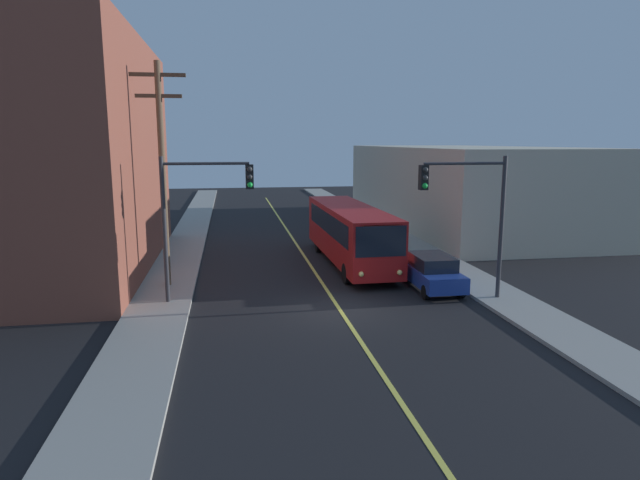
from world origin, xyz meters
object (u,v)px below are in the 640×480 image
(traffic_signal_left_corner, at_px, (202,202))
(traffic_signal_right_corner, at_px, (468,201))
(utility_pole_near, at_px, (162,165))
(parked_car_blue, at_px, (432,272))
(parked_car_silver, at_px, (367,230))
(city_bus, at_px, (350,232))
(parked_car_green, at_px, (382,241))

(traffic_signal_left_corner, bearing_deg, traffic_signal_right_corner, -8.62)
(utility_pole_near, bearing_deg, parked_car_blue, -10.90)
(parked_car_silver, bearing_deg, city_bus, -112.42)
(city_bus, height_order, parked_car_blue, city_bus)
(parked_car_green, relative_size, traffic_signal_left_corner, 0.74)
(city_bus, relative_size, utility_pole_near, 1.21)
(traffic_signal_left_corner, relative_size, traffic_signal_right_corner, 1.00)
(traffic_signal_left_corner, bearing_deg, utility_pole_near, 123.13)
(parked_car_silver, xyz_separation_m, utility_pole_near, (-11.99, -9.75, 4.83))
(parked_car_blue, bearing_deg, city_bus, 113.57)
(parked_car_blue, bearing_deg, utility_pole_near, 169.10)
(traffic_signal_right_corner, bearing_deg, city_bus, 111.90)
(parked_car_blue, distance_m, utility_pole_near, 13.13)
(parked_car_silver, relative_size, traffic_signal_right_corner, 0.74)
(parked_car_blue, bearing_deg, traffic_signal_left_corner, -177.30)
(utility_pole_near, bearing_deg, traffic_signal_right_corner, -19.31)
(parked_car_blue, bearing_deg, traffic_signal_right_corner, -72.95)
(parked_car_green, distance_m, traffic_signal_left_corner, 13.61)
(city_bus, height_order, traffic_signal_left_corner, traffic_signal_left_corner)
(city_bus, distance_m, parked_car_green, 3.39)
(parked_car_silver, height_order, traffic_signal_right_corner, traffic_signal_right_corner)
(city_bus, height_order, parked_car_silver, city_bus)
(city_bus, height_order, utility_pole_near, utility_pole_near)
(parked_car_green, bearing_deg, city_bus, -139.38)
(city_bus, relative_size, parked_car_blue, 2.76)
(parked_car_blue, relative_size, traffic_signal_right_corner, 0.74)
(parked_car_blue, distance_m, parked_car_silver, 12.06)
(parked_car_silver, relative_size, traffic_signal_left_corner, 0.74)
(parked_car_blue, distance_m, traffic_signal_left_corner, 10.76)
(parked_car_blue, distance_m, traffic_signal_right_corner, 4.11)
(city_bus, bearing_deg, parked_car_blue, -66.43)
(parked_car_blue, relative_size, utility_pole_near, 0.44)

